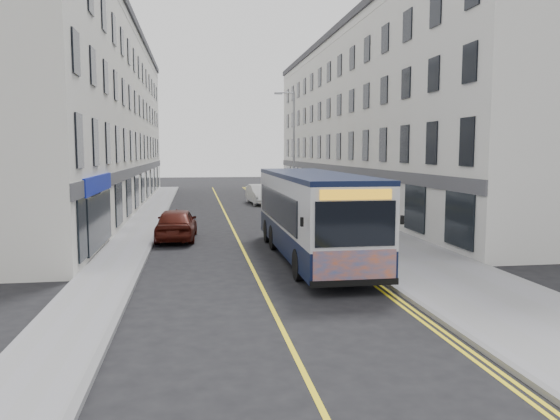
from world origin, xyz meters
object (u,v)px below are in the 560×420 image
object	(u,v)px
streetlamp	(293,149)
city_bus	(312,212)
pedestrian_near	(339,201)
pedestrian_far	(327,201)
bicycle	(355,231)
car_maroon	(176,224)
car_white	(261,194)

from	to	relation	value
streetlamp	city_bus	size ratio (longest dim) A/B	0.69
pedestrian_near	pedestrian_far	size ratio (longest dim) A/B	0.88
city_bus	bicycle	xyz separation A→B (m)	(2.66, 3.06, -1.22)
city_bus	pedestrian_far	world-z (taller)	city_bus
city_bus	pedestrian_far	distance (m)	13.76
pedestrian_near	city_bus	bearing A→B (deg)	-104.99
car_maroon	car_white	bearing A→B (deg)	-107.17
pedestrian_near	pedestrian_far	world-z (taller)	pedestrian_far
streetlamp	bicycle	size ratio (longest dim) A/B	4.12
city_bus	streetlamp	bearing A→B (deg)	83.06
streetlamp	car_white	distance (m)	9.93
car_white	car_maroon	world-z (taller)	car_white
pedestrian_near	car_white	bearing A→B (deg)	119.83
city_bus	bicycle	bearing A→B (deg)	48.99
streetlamp	pedestrian_near	world-z (taller)	streetlamp
city_bus	bicycle	world-z (taller)	city_bus
bicycle	pedestrian_far	size ratio (longest dim) A/B	1.07
streetlamp	city_bus	distance (m)	13.90
streetlamp	car_maroon	xyz separation A→B (m)	(-7.09, -8.00, -3.60)
pedestrian_near	streetlamp	bearing A→B (deg)	-165.94
pedestrian_far	car_maroon	distance (m)	12.02
bicycle	pedestrian_near	size ratio (longest dim) A/B	1.21
streetlamp	pedestrian_near	xyz separation A→B (m)	(3.21, 0.57, -3.46)
bicycle	car_maroon	world-z (taller)	car_maroon
bicycle	pedestrian_far	world-z (taller)	pedestrian_far
streetlamp	pedestrian_far	xyz separation A→B (m)	(2.21, -0.39, -3.35)
streetlamp	car_white	bearing A→B (deg)	96.01
pedestrian_far	car_white	xyz separation A→B (m)	(-3.18, 9.59, -0.25)
city_bus	pedestrian_near	bearing A→B (deg)	71.02
city_bus	pedestrian_near	size ratio (longest dim) A/B	7.25
pedestrian_far	city_bus	bearing A→B (deg)	-108.51
bicycle	pedestrian_far	bearing A→B (deg)	-6.34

